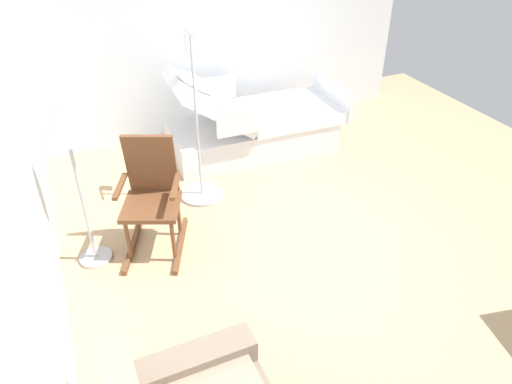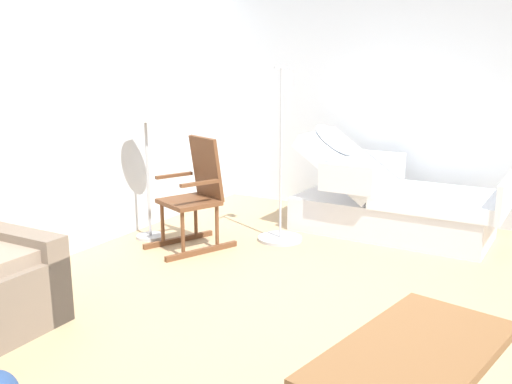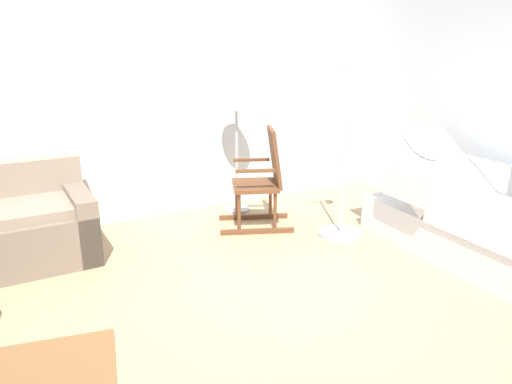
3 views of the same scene
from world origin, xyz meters
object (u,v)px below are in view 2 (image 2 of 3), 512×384
Objects in this scene: hospital_bed at (392,204)px; iv_pole at (281,216)px; floor_lamp at (145,116)px; rocking_chair at (196,195)px.

iv_pole is at bearing 129.47° from hospital_bed.
hospital_bed is 1.41× the size of floor_lamp.
rocking_chair is at bearing -88.37° from floor_lamp.
hospital_bed is at bearing -48.85° from rocking_chair.
iv_pole is at bearing -46.51° from rocking_chair.
rocking_chair is at bearing 133.49° from iv_pole.
rocking_chair is 0.62× the size of iv_pole.
rocking_chair is (-1.32, 1.51, 0.19)m from hospital_bed.
iv_pole is (-0.74, 0.90, -0.06)m from hospital_bed.
floor_lamp is 0.88× the size of iv_pole.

